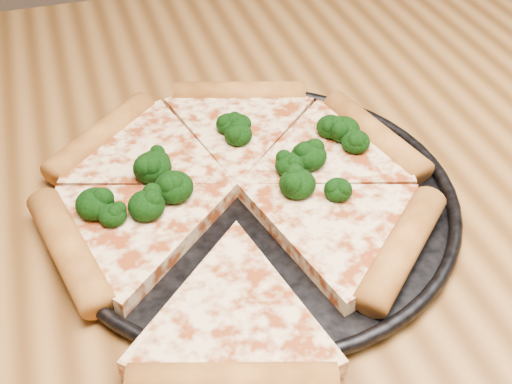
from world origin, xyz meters
name	(u,v)px	position (x,y,z in m)	size (l,w,h in m)	color
dining_table	(354,232)	(0.00, 0.00, 0.66)	(1.20, 0.90, 0.75)	olive
pizza_pan	(256,199)	(-0.12, -0.03, 0.76)	(0.36, 0.36, 0.02)	black
pizza	(237,192)	(-0.13, -0.03, 0.77)	(0.36, 0.41, 0.03)	#FFDB9C
broccoli_florets	(235,165)	(-0.13, 0.00, 0.78)	(0.27, 0.15, 0.03)	black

